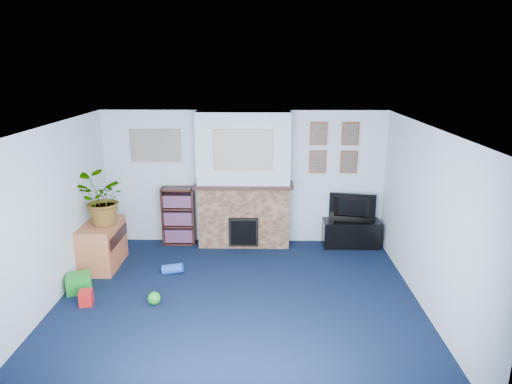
{
  "coord_description": "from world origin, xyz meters",
  "views": [
    {
      "loc": [
        0.35,
        -5.66,
        3.19
      ],
      "look_at": [
        0.24,
        0.85,
        1.33
      ],
      "focal_mm": 32.0,
      "sensor_mm": 36.0,
      "label": 1
    }
  ],
  "objects_px": {
    "bookshelf": "(179,217)",
    "television": "(352,208)",
    "tv_stand": "(351,234)",
    "sideboard": "(103,246)"
  },
  "relations": [
    {
      "from": "bookshelf",
      "to": "tv_stand",
      "type": "bearing_deg",
      "value": -1.41
    },
    {
      "from": "tv_stand",
      "to": "sideboard",
      "type": "height_order",
      "value": "sideboard"
    },
    {
      "from": "television",
      "to": "bookshelf",
      "type": "bearing_deg",
      "value": 9.88
    },
    {
      "from": "tv_stand",
      "to": "sideboard",
      "type": "distance_m",
      "value": 4.26
    },
    {
      "from": "television",
      "to": "bookshelf",
      "type": "height_order",
      "value": "bookshelf"
    },
    {
      "from": "tv_stand",
      "to": "television",
      "type": "bearing_deg",
      "value": 90.0
    },
    {
      "from": "bookshelf",
      "to": "sideboard",
      "type": "relative_size",
      "value": 1.12
    },
    {
      "from": "television",
      "to": "sideboard",
      "type": "relative_size",
      "value": 0.88
    },
    {
      "from": "bookshelf",
      "to": "television",
      "type": "bearing_deg",
      "value": -1.04
    },
    {
      "from": "television",
      "to": "sideboard",
      "type": "bearing_deg",
      "value": 23.69
    }
  ]
}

